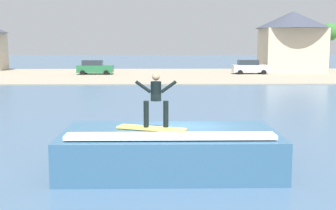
{
  "coord_description": "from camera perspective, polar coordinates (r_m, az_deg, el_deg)",
  "views": [
    {
      "loc": [
        -0.67,
        -14.41,
        4.07
      ],
      "look_at": [
        -0.36,
        2.15,
        1.73
      ],
      "focal_mm": 47.64,
      "sensor_mm": 36.0,
      "label": 1
    }
  ],
  "objects": [
    {
      "name": "shoreline_bank",
      "position": [
        55.16,
        -0.38,
        3.86
      ],
      "size": [
        120.0,
        24.62,
        0.09
      ],
      "color": "gray",
      "rests_on": "ground_plane"
    },
    {
      "name": "car_near_shore",
      "position": [
        56.44,
        -9.37,
        4.77
      ],
      "size": [
        4.44,
        2.15,
        1.86
      ],
      "color": "#23663D",
      "rests_on": "ground_plane"
    },
    {
      "name": "surfboard",
      "position": [
        13.63,
        -2.13,
        -3.0
      ],
      "size": [
        2.18,
        1.23,
        0.06
      ],
      "color": "#EAD159",
      "rests_on": "wave_crest"
    },
    {
      "name": "tree_short_bushy",
      "position": [
        64.66,
        19.91,
        8.59
      ],
      "size": [
        2.42,
        2.42,
        6.64
      ],
      "color": "brown",
      "rests_on": "ground_plane"
    },
    {
      "name": "ground_plane",
      "position": [
        14.99,
        1.55,
        -7.7
      ],
      "size": [
        260.0,
        260.0,
        0.0
      ],
      "primitive_type": "plane",
      "color": "#415E7C"
    },
    {
      "name": "surfer",
      "position": [
        13.5,
        -1.55,
        1.06
      ],
      "size": [
        1.27,
        0.32,
        1.67
      ],
      "color": "black",
      "rests_on": "surfboard"
    },
    {
      "name": "wave_crest",
      "position": [
        14.22,
        0.21,
        -5.77
      ],
      "size": [
        6.77,
        3.67,
        1.43
      ],
      "color": "#325C7C",
      "rests_on": "ground_plane"
    },
    {
      "name": "tree_tall_bare",
      "position": [
        62.01,
        17.33,
        8.93
      ],
      "size": [
        2.44,
        2.44,
        6.86
      ],
      "color": "brown",
      "rests_on": "ground_plane"
    },
    {
      "name": "house_gabled_white",
      "position": [
        62.78,
        15.6,
        8.3
      ],
      "size": [
        9.84,
        9.84,
        8.14
      ],
      "color": "beige",
      "rests_on": "ground_plane"
    },
    {
      "name": "car_far_shore",
      "position": [
        57.38,
        10.44,
        4.8
      ],
      "size": [
        4.52,
        2.13,
        1.86
      ],
      "color": "silver",
      "rests_on": "ground_plane"
    }
  ]
}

